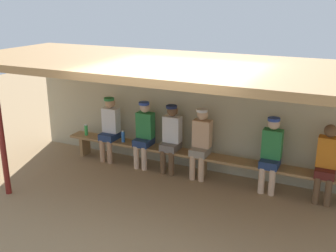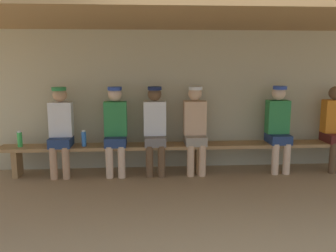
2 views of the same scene
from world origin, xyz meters
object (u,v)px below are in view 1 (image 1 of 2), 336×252
Objects in this scene: player_middle at (271,151)px; water_bottle_green at (86,130)px; player_with_sunglasses at (201,140)px; player_shirtless_tan at (144,131)px; player_in_blue at (110,126)px; support_post at (1,134)px; bench at (203,158)px; water_bottle_blue at (123,137)px; player_in_white at (327,160)px; player_in_red at (171,135)px.

player_middle reaches higher than water_bottle_green.
player_middle is at bearing 0.00° from player_with_sunglasses.
player_shirtless_tan is 1.00× the size of player_in_blue.
support_post is at bearing -152.93° from player_middle.
support_post is at bearing -143.65° from bench.
support_post is 3.61m from bench.
player_shirtless_tan is 1.00× the size of player_middle.
player_shirtless_tan is 0.50m from water_bottle_blue.
player_with_sunglasses is 1.31m from player_middle.
player_in_white is at bearing -0.01° from player_in_blue.
player_in_white is at bearing -0.03° from player_middle.
player_with_sunglasses is 1.70m from water_bottle_blue.
bench is 4.46× the size of player_middle.
water_bottle_blue is (-1.69, -0.04, -0.17)m from player_with_sunglasses.
player_middle is at bearing 0.16° from bench.
player_with_sunglasses and player_in_blue have the same top height.
player_with_sunglasses reaches higher than water_bottle_green.
water_bottle_green is at bearing -179.90° from bench.
water_bottle_blue reaches higher than water_bottle_green.
bench is 2.20m from player_in_white.
player_in_white is 3.92m from water_bottle_blue.
water_bottle_green is (-1.42, -0.01, -0.17)m from player_shirtless_tan.
player_in_white is at bearing 0.61° from water_bottle_blue.
player_in_red is 2.03m from water_bottle_green.
player_in_blue reaches higher than player_in_white.
support_post is 3.06m from player_in_red.
player_with_sunglasses reaches higher than bench.
water_bottle_blue is at bearing -2.05° from water_bottle_green.
player_shirtless_tan is at bearing 180.00° from player_with_sunglasses.
support_post is 0.37× the size of bench.
player_middle is 5.58× the size of water_bottle_green.
player_in_blue and player_in_red have the same top height.
bench is (2.85, 2.10, -0.71)m from support_post.
player_in_red reaches higher than player_in_white.
player_shirtless_tan and player_middle have the same top height.
player_in_blue is at bearing 180.00° from player_in_red.
support_post is 4.64m from player_middle.
bench is at bearing 36.35° from support_post.
player_shirtless_tan is 3.44m from player_in_white.
bench is 4.49× the size of player_in_white.
player_with_sunglasses is at bearing 180.00° from player_middle.
player_in_white is at bearing 0.08° from bench.
water_bottle_blue is (-3.91, -0.04, -0.15)m from player_in_white.
player_in_white is at bearing 0.09° from water_bottle_green.
water_bottle_green is at bearing -179.82° from player_with_sunglasses.
support_post is 2.66m from player_shirtless_tan.
player_in_white is 5.43× the size of water_bottle_blue.
player_in_blue is 1.41m from player_in_red.
player_shirtless_tan is 1.00× the size of player_in_red.
player_shirtless_tan is 0.82m from player_in_blue.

